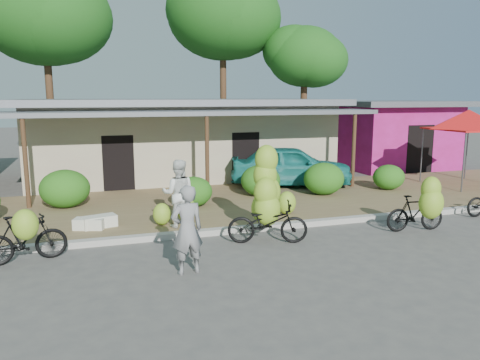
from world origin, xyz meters
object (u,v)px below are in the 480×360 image
at_px(bike_right, 421,208).
at_px(sack_far, 89,224).
at_px(bystander, 178,193).
at_px(tree_far_center, 40,11).
at_px(teal_van, 291,166).
at_px(sack_near, 99,221).
at_px(vendor, 187,230).
at_px(tree_near_right, 301,55).
at_px(tree_center_right, 219,13).
at_px(red_canopy, 468,119).
at_px(bike_left, 24,237).
at_px(bike_center, 267,206).

bearing_deg(bike_right, sack_far, 78.59).
relative_size(sack_far, bystander, 0.43).
height_order(tree_far_center, teal_van, tree_far_center).
bearing_deg(tree_far_center, sack_near, -80.84).
xyz_separation_m(tree_far_center, vendor, (3.69, -16.50, -6.59)).
bearing_deg(vendor, teal_van, -136.05).
bearing_deg(vendor, bike_right, 178.91).
xyz_separation_m(tree_near_right, vendor, (-9.31, -15.00, -4.77)).
distance_m(sack_far, teal_van, 8.28).
bearing_deg(teal_van, tree_center_right, 18.05).
bearing_deg(tree_near_right, teal_van, -116.71).
xyz_separation_m(tree_near_right, red_canopy, (2.54, -9.49, -3.05)).
height_order(sack_near, sack_far, sack_near).
distance_m(tree_far_center, bike_right, 19.68).
height_order(tree_center_right, bike_left, tree_center_right).
xyz_separation_m(sack_near, sack_far, (-0.25, -0.10, -0.01)).
relative_size(tree_center_right, bike_right, 6.25).
bearing_deg(bystander, bike_right, 176.17).
bearing_deg(red_canopy, bystander, -167.61).
relative_size(tree_center_right, vendor, 5.74).
relative_size(red_canopy, bike_right, 2.14).
height_order(bike_center, teal_van, bike_center).
xyz_separation_m(bike_right, bystander, (-5.82, 2.08, 0.33)).
relative_size(bike_left, sack_near, 2.08).
height_order(tree_far_center, vendor, tree_far_center).
distance_m(tree_near_right, bike_center, 15.91).
bearing_deg(tree_near_right, bike_center, -117.68).
xyz_separation_m(vendor, teal_van, (5.45, 7.32, -0.00)).
bearing_deg(tree_far_center, red_canopy, -35.27).
bearing_deg(red_canopy, tree_near_right, 105.01).
xyz_separation_m(tree_near_right, bike_center, (-7.05, -13.43, -4.80)).
relative_size(bike_left, bike_right, 1.08).
distance_m(bike_center, sack_far, 4.57).
bearing_deg(teal_van, bystander, 147.76).
xyz_separation_m(tree_center_right, red_canopy, (6.55, -11.49, -5.30)).
xyz_separation_m(red_canopy, sack_near, (-13.46, -1.95, -2.34)).
height_order(bystander, teal_van, bystander).
bearing_deg(sack_far, bike_left, -124.11).
height_order(bike_right, bystander, bystander).
height_order(tree_near_right, bike_right, tree_near_right).
distance_m(tree_far_center, red_canopy, 19.65).
distance_m(tree_far_center, bystander, 15.53).
relative_size(tree_far_center, bike_right, 6.02).
distance_m(bike_left, bike_center, 5.40).
xyz_separation_m(bike_left, sack_near, (1.52, 1.98, -0.31)).
distance_m(tree_near_right, vendor, 18.29).
relative_size(tree_far_center, bystander, 5.59).
bearing_deg(teal_van, bike_left, 141.04).
xyz_separation_m(bike_center, teal_van, (3.18, 5.75, 0.03)).
relative_size(bike_center, bike_right, 1.41).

